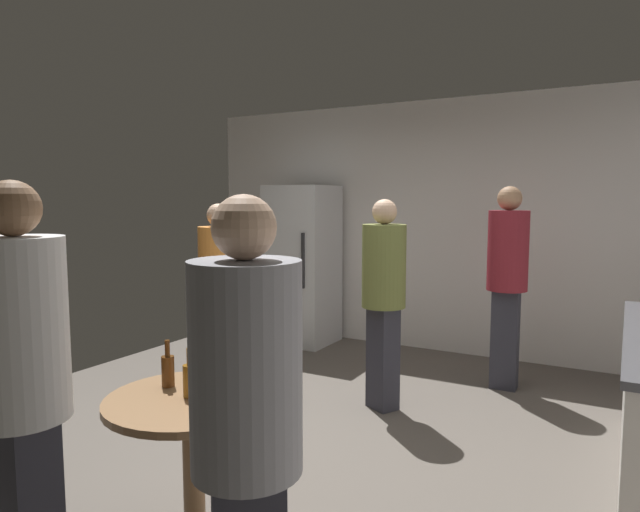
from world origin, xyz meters
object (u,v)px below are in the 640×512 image
at_px(person_in_olive_shirt, 384,288).
at_px(person_in_orange_shirt, 220,285).
at_px(plastic_cup_red, 217,387).
at_px(person_in_maroon_shirt, 507,271).
at_px(beer_bottle_amber, 190,379).
at_px(refrigerator, 302,265).
at_px(beer_bottle_brown, 168,370).
at_px(beer_bottle_clear, 224,371).
at_px(foreground_table, 193,418).
at_px(beer_bottle_green, 196,364).
at_px(person_in_gray_shirt, 247,422).
at_px(person_in_white_shirt, 21,376).

xyz_separation_m(person_in_olive_shirt, person_in_orange_shirt, (-1.30, -0.39, -0.02)).
distance_m(plastic_cup_red, person_in_maroon_shirt, 3.09).
distance_m(beer_bottle_amber, person_in_olive_shirt, 2.08).
height_order(refrigerator, beer_bottle_brown, refrigerator).
height_order(beer_bottle_clear, person_in_maroon_shirt, person_in_maroon_shirt).
distance_m(beer_bottle_clear, person_in_olive_shirt, 1.91).
height_order(beer_bottle_brown, beer_bottle_clear, same).
height_order(foreground_table, beer_bottle_amber, beer_bottle_amber).
bearing_deg(plastic_cup_red, person_in_olive_shirt, 90.94).
distance_m(beer_bottle_amber, person_in_orange_shirt, 2.08).
relative_size(beer_bottle_green, person_in_gray_shirt, 0.14).
height_order(plastic_cup_red, person_in_white_shirt, person_in_white_shirt).
relative_size(foreground_table, beer_bottle_green, 3.48).
height_order(beer_bottle_amber, person_in_maroon_shirt, person_in_maroon_shirt).
bearing_deg(person_in_orange_shirt, beer_bottle_amber, -24.91).
bearing_deg(person_in_maroon_shirt, plastic_cup_red, -14.61).
xyz_separation_m(refrigerator, beer_bottle_brown, (1.33, -3.48, -0.08)).
bearing_deg(person_in_gray_shirt, plastic_cup_red, 3.87).
height_order(beer_bottle_clear, person_in_gray_shirt, person_in_gray_shirt).
distance_m(beer_bottle_amber, person_in_gray_shirt, 0.95).
height_order(beer_bottle_brown, person_in_olive_shirt, person_in_olive_shirt).
relative_size(refrigerator, beer_bottle_amber, 7.83).
bearing_deg(person_in_white_shirt, person_in_maroon_shirt, -7.77).
xyz_separation_m(beer_bottle_amber, person_in_white_shirt, (-0.17, -0.70, 0.18)).
bearing_deg(person_in_gray_shirt, refrigerator, -12.96).
bearing_deg(person_in_olive_shirt, person_in_maroon_shirt, 170.38).
distance_m(beer_bottle_brown, person_in_maroon_shirt, 3.16).
bearing_deg(plastic_cup_red, person_in_gray_shirt, -44.25).
xyz_separation_m(person_in_olive_shirt, person_in_white_shirt, (-0.26, -2.77, 0.04)).
distance_m(beer_bottle_amber, beer_bottle_brown, 0.20).
bearing_deg(person_in_gray_shirt, person_in_orange_shirt, -0.92).
distance_m(beer_bottle_clear, person_in_gray_shirt, 1.02).
bearing_deg(person_in_gray_shirt, person_in_olive_shirt, -27.94).
bearing_deg(person_in_maroon_shirt, refrigerator, -103.46).
xyz_separation_m(plastic_cup_red, person_in_maroon_shirt, (0.71, 2.99, 0.24)).
bearing_deg(refrigerator, person_in_white_shirt, -72.31).
bearing_deg(person_in_maroon_shirt, foreground_table, -16.66).
bearing_deg(refrigerator, person_in_olive_shirt, -42.23).
bearing_deg(person_in_orange_shirt, person_in_maroon_shirt, 62.87).
relative_size(refrigerator, beer_bottle_brown, 7.83).
height_order(refrigerator, person_in_white_shirt, refrigerator).
height_order(person_in_white_shirt, person_in_gray_shirt, person_in_white_shirt).
height_order(refrigerator, beer_bottle_clear, refrigerator).
height_order(beer_bottle_clear, person_in_orange_shirt, person_in_orange_shirt).
relative_size(beer_bottle_clear, person_in_olive_shirt, 0.14).
distance_m(refrigerator, foreground_table, 3.86).
xyz_separation_m(beer_bottle_green, beer_bottle_clear, (0.20, -0.03, 0.00)).
bearing_deg(beer_bottle_brown, beer_bottle_clear, 23.92).
bearing_deg(refrigerator, person_in_orange_shirt, -80.41).
bearing_deg(beer_bottle_green, foreground_table, -53.42).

